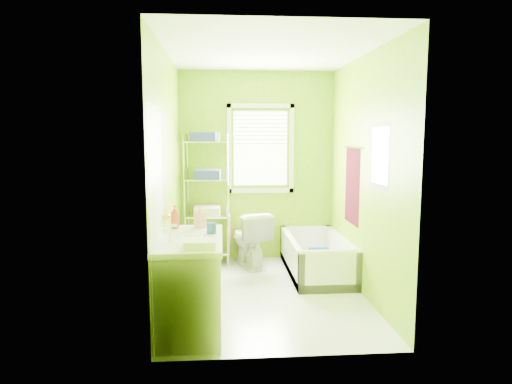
{
  "coord_description": "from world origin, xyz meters",
  "views": [
    {
      "loc": [
        -0.5,
        -4.84,
        1.77
      ],
      "look_at": [
        -0.1,
        0.25,
        1.1
      ],
      "focal_mm": 32.0,
      "sensor_mm": 36.0,
      "label": 1
    }
  ],
  "objects": [
    {
      "name": "room_envelope",
      "position": [
        0.0,
        0.0,
        1.55
      ],
      "size": [
        2.14,
        2.94,
        2.62
      ],
      "color": "#72A207",
      "rests_on": "ground"
    },
    {
      "name": "door",
      "position": [
        -1.04,
        -1.0,
        1.0
      ],
      "size": [
        0.09,
        0.8,
        2.0
      ],
      "color": "white",
      "rests_on": "ground"
    },
    {
      "name": "right_wall_decor",
      "position": [
        1.04,
        -0.02,
        1.32
      ],
      "size": [
        0.04,
        1.48,
        1.17
      ],
      "color": "#3F070F",
      "rests_on": "ground"
    },
    {
      "name": "toilet",
      "position": [
        -0.13,
        1.07,
        0.37
      ],
      "size": [
        0.62,
        0.82,
        0.75
      ],
      "primitive_type": "imported",
      "rotation": [
        0.0,
        0.0,
        3.45
      ],
      "color": "white",
      "rests_on": "ground"
    },
    {
      "name": "bathtub",
      "position": [
        0.69,
        0.67,
        0.16
      ],
      "size": [
        0.71,
        1.52,
        0.49
      ],
      "color": "white",
      "rests_on": "ground"
    },
    {
      "name": "ground",
      "position": [
        0.0,
        0.0,
        0.0
      ],
      "size": [
        2.9,
        2.9,
        0.0
      ],
      "primitive_type": "plane",
      "color": "silver",
      "rests_on": "ground"
    },
    {
      "name": "vanity",
      "position": [
        -0.78,
        -0.83,
        0.45
      ],
      "size": [
        0.57,
        1.12,
        1.07
      ],
      "color": "silver",
      "rests_on": "ground"
    },
    {
      "name": "window",
      "position": [
        0.05,
        1.42,
        1.61
      ],
      "size": [
        0.92,
        0.05,
        1.22
      ],
      "color": "white",
      "rests_on": "ground"
    },
    {
      "name": "wire_shelf_unit",
      "position": [
        -0.67,
        1.26,
        1.09
      ],
      "size": [
        0.62,
        0.5,
        1.78
      ],
      "color": "silver",
      "rests_on": "ground"
    }
  ]
}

